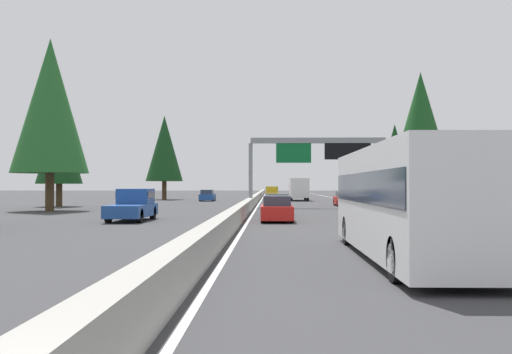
{
  "coord_description": "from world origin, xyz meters",
  "views": [
    {
      "loc": [
        -1.88,
        -1.54,
        2.09
      ],
      "look_at": [
        45.07,
        -0.38,
        2.72
      ],
      "focal_mm": 41.71,
      "sensor_mm": 36.0,
      "label": 1
    }
  ],
  "objects_px": {
    "sign_gantry_overhead": "(320,152)",
    "bus_near_center": "(406,198)",
    "sedan_far_right": "(277,206)",
    "box_truck_far_left": "(299,189)",
    "oncoming_far": "(133,205)",
    "sedan_mid_center": "(277,210)",
    "conifer_right_distant": "(395,153)",
    "minivan_mid_left": "(272,191)",
    "conifer_right_far": "(412,160)",
    "oncoming_near": "(207,196)",
    "sedan_distant_b": "(344,199)",
    "conifer_left_near": "(50,106)",
    "conifer_left_mid": "(59,143)",
    "conifer_left_far": "(164,149)",
    "conifer_right_mid": "(421,124)",
    "pickup_distant_a": "(272,193)"
  },
  "relations": [
    {
      "from": "oncoming_far",
      "to": "conifer_right_distant",
      "type": "height_order",
      "value": "conifer_right_distant"
    },
    {
      "from": "sign_gantry_overhead",
      "to": "conifer_right_far",
      "type": "distance_m",
      "value": 37.27
    },
    {
      "from": "sign_gantry_overhead",
      "to": "conifer_left_mid",
      "type": "xyz_separation_m",
      "value": [
        2.18,
        24.85,
        0.98
      ]
    },
    {
      "from": "pickup_distant_a",
      "to": "conifer_left_near",
      "type": "height_order",
      "value": "conifer_left_near"
    },
    {
      "from": "sedan_far_right",
      "to": "oncoming_far",
      "type": "bearing_deg",
      "value": 124.49
    },
    {
      "from": "sedan_far_right",
      "to": "oncoming_near",
      "type": "distance_m",
      "value": 37.23
    },
    {
      "from": "sign_gantry_overhead",
      "to": "conifer_left_near",
      "type": "distance_m",
      "value": 23.59
    },
    {
      "from": "bus_near_center",
      "to": "sedan_far_right",
      "type": "height_order",
      "value": "bus_near_center"
    },
    {
      "from": "sedan_mid_center",
      "to": "minivan_mid_left",
      "type": "bearing_deg",
      "value": 0.11
    },
    {
      "from": "sign_gantry_overhead",
      "to": "conifer_left_near",
      "type": "bearing_deg",
      "value": 109.05
    },
    {
      "from": "sign_gantry_overhead",
      "to": "bus_near_center",
      "type": "bearing_deg",
      "value": 178.95
    },
    {
      "from": "box_truck_far_left",
      "to": "oncoming_far",
      "type": "xyz_separation_m",
      "value": [
        -44.75,
        11.8,
        -0.7
      ]
    },
    {
      "from": "conifer_right_distant",
      "to": "bus_near_center",
      "type": "bearing_deg",
      "value": 168.47
    },
    {
      "from": "oncoming_near",
      "to": "conifer_right_mid",
      "type": "distance_m",
      "value": 29.83
    },
    {
      "from": "bus_near_center",
      "to": "conifer_right_far",
      "type": "height_order",
      "value": "conifer_right_far"
    },
    {
      "from": "sedan_far_right",
      "to": "conifer_left_near",
      "type": "height_order",
      "value": "conifer_left_near"
    },
    {
      "from": "box_truck_far_left",
      "to": "oncoming_near",
      "type": "bearing_deg",
      "value": 102.82
    },
    {
      "from": "bus_near_center",
      "to": "oncoming_near",
      "type": "relative_size",
      "value": 2.61
    },
    {
      "from": "conifer_right_mid",
      "to": "conifer_right_distant",
      "type": "distance_m",
      "value": 31.02
    },
    {
      "from": "conifer_left_near",
      "to": "conifer_left_mid",
      "type": "distance_m",
      "value": 10.45
    },
    {
      "from": "conifer_left_mid",
      "to": "conifer_left_far",
      "type": "xyz_separation_m",
      "value": [
        27.69,
        -5.18,
        1.2
      ]
    },
    {
      "from": "bus_near_center",
      "to": "conifer_right_distant",
      "type": "bearing_deg",
      "value": -11.53
    },
    {
      "from": "sedan_mid_center",
      "to": "conifer_left_far",
      "type": "xyz_separation_m",
      "value": [
        50.4,
        15.53,
        6.61
      ]
    },
    {
      "from": "bus_near_center",
      "to": "conifer_left_far",
      "type": "distance_m",
      "value": 70.41
    },
    {
      "from": "box_truck_far_left",
      "to": "conifer_left_mid",
      "type": "xyz_separation_m",
      "value": [
        -22.78,
        24.09,
        4.48
      ]
    },
    {
      "from": "box_truck_far_left",
      "to": "conifer_left_near",
      "type": "height_order",
      "value": "conifer_left_near"
    },
    {
      "from": "sign_gantry_overhead",
      "to": "minivan_mid_left",
      "type": "relative_size",
      "value": 2.54
    },
    {
      "from": "sedan_far_right",
      "to": "oncoming_near",
      "type": "xyz_separation_m",
      "value": [
        36.22,
        8.6,
        0.0
      ]
    },
    {
      "from": "pickup_distant_a",
      "to": "conifer_right_mid",
      "type": "distance_m",
      "value": 36.77
    },
    {
      "from": "sign_gantry_overhead",
      "to": "sedan_mid_center",
      "type": "relative_size",
      "value": 2.88
    },
    {
      "from": "sedan_mid_center",
      "to": "conifer_right_distant",
      "type": "height_order",
      "value": "conifer_right_distant"
    },
    {
      "from": "minivan_mid_left",
      "to": "sedan_far_right",
      "type": "bearing_deg",
      "value": -179.82
    },
    {
      "from": "oncoming_far",
      "to": "conifer_left_mid",
      "type": "relative_size",
      "value": 0.56
    },
    {
      "from": "oncoming_far",
      "to": "conifer_left_mid",
      "type": "bearing_deg",
      "value": -150.77
    },
    {
      "from": "sign_gantry_overhead",
      "to": "oncoming_near",
      "type": "distance_m",
      "value": 25.99
    },
    {
      "from": "sedan_distant_b",
      "to": "minivan_mid_left",
      "type": "relative_size",
      "value": 0.88
    },
    {
      "from": "pickup_distant_a",
      "to": "conifer_right_far",
      "type": "bearing_deg",
      "value": -101.88
    },
    {
      "from": "sedan_distant_b",
      "to": "conifer_right_far",
      "type": "bearing_deg",
      "value": -25.24
    },
    {
      "from": "oncoming_near",
      "to": "conifer_left_mid",
      "type": "bearing_deg",
      "value": -31.24
    },
    {
      "from": "conifer_left_near",
      "to": "sedan_mid_center",
      "type": "bearing_deg",
      "value": -125.72
    },
    {
      "from": "oncoming_far",
      "to": "conifer_left_near",
      "type": "relative_size",
      "value": 0.41
    },
    {
      "from": "oncoming_far",
      "to": "conifer_right_distant",
      "type": "relative_size",
      "value": 0.5
    },
    {
      "from": "conifer_left_mid",
      "to": "conifer_left_far",
      "type": "distance_m",
      "value": 28.2
    },
    {
      "from": "minivan_mid_left",
      "to": "sedan_distant_b",
      "type": "bearing_deg",
      "value": -171.1
    },
    {
      "from": "conifer_left_far",
      "to": "sign_gantry_overhead",
      "type": "bearing_deg",
      "value": -146.64
    },
    {
      "from": "sedan_mid_center",
      "to": "oncoming_far",
      "type": "height_order",
      "value": "oncoming_far"
    },
    {
      "from": "box_truck_far_left",
      "to": "conifer_left_mid",
      "type": "distance_m",
      "value": 33.46
    },
    {
      "from": "conifer_right_far",
      "to": "box_truck_far_left",
      "type": "bearing_deg",
      "value": 116.63
    },
    {
      "from": "bus_near_center",
      "to": "box_truck_far_left",
      "type": "height_order",
      "value": "bus_near_center"
    },
    {
      "from": "minivan_mid_left",
      "to": "conifer_right_far",
      "type": "relative_size",
      "value": 0.52
    }
  ]
}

